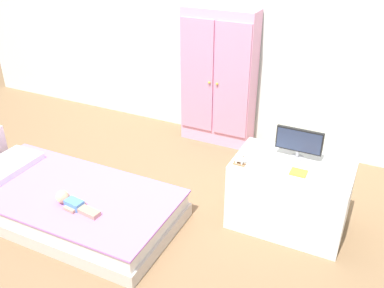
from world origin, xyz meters
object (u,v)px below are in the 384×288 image
(bed, at_px, (69,203))
(book_orange, at_px, (299,173))
(wardrobe, at_px, (219,78))
(tv_monitor, at_px, (299,142))
(rocking_horse_toy, at_px, (240,159))
(doll, at_px, (70,201))
(tv_stand, at_px, (289,195))

(bed, height_order, book_orange, book_orange)
(wardrobe, xyz_separation_m, tv_monitor, (1.01, -0.96, -0.00))
(tv_monitor, xyz_separation_m, rocking_horse_toy, (-0.34, -0.27, -0.09))
(rocking_horse_toy, bearing_deg, book_orange, 9.49)
(doll, height_order, wardrobe, wardrobe)
(book_orange, bearing_deg, tv_stand, 118.69)
(tv_stand, bearing_deg, tv_monitor, 88.40)
(tv_monitor, distance_m, book_orange, 0.24)
(tv_stand, bearing_deg, doll, -151.29)
(bed, height_order, tv_monitor, tv_monitor)
(bed, bearing_deg, wardrobe, 72.08)
(rocking_horse_toy, xyz_separation_m, book_orange, (0.40, 0.07, -0.04))
(bed, distance_m, book_orange, 1.75)
(tv_stand, height_order, rocking_horse_toy, rocking_horse_toy)
(doll, distance_m, wardrobe, 1.90)
(tv_stand, xyz_separation_m, book_orange, (0.06, -0.11, 0.28))
(bed, xyz_separation_m, tv_monitor, (1.56, 0.72, 0.56))
(wardrobe, distance_m, rocking_horse_toy, 1.40)
(doll, height_order, tv_monitor, tv_monitor)
(tv_stand, bearing_deg, bed, -157.71)
(tv_stand, distance_m, rocking_horse_toy, 0.49)
(wardrobe, height_order, book_orange, wardrobe)
(rocking_horse_toy, relative_size, book_orange, 0.96)
(wardrobe, relative_size, rocking_horse_toy, 12.67)
(rocking_horse_toy, bearing_deg, tv_monitor, 38.25)
(doll, relative_size, tv_monitor, 1.19)
(wardrobe, bearing_deg, bed, -107.92)
(doll, xyz_separation_m, wardrobe, (0.39, 1.81, 0.41))
(wardrobe, relative_size, book_orange, 12.18)
(bed, height_order, doll, doll)
(tv_stand, bearing_deg, book_orange, -61.31)
(doll, distance_m, tv_stand, 1.60)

